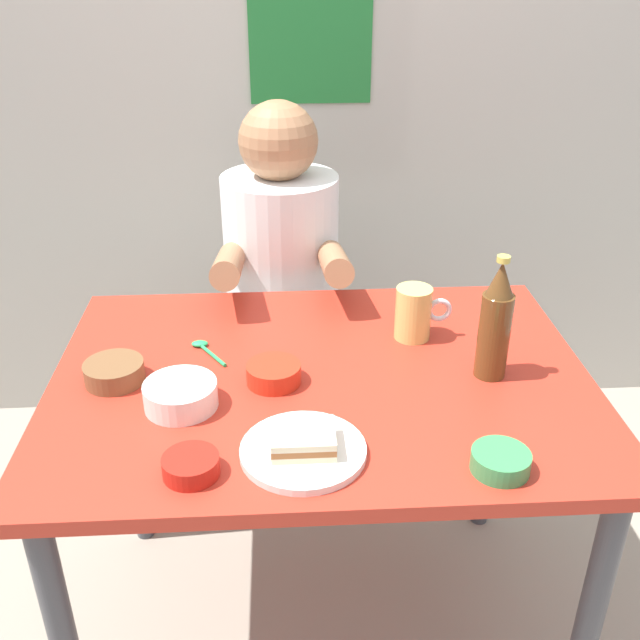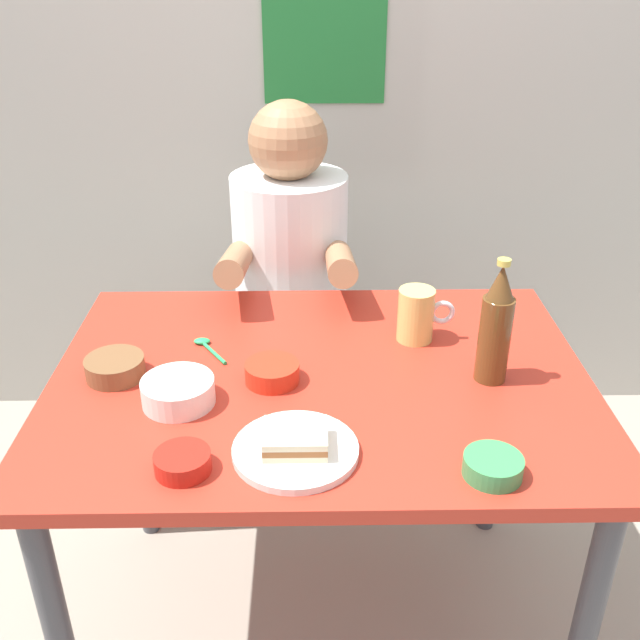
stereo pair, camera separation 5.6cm
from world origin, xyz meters
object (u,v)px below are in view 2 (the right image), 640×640
Objects in this scene: stool at (293,373)px; beer_mug at (417,315)px; person_seated at (290,249)px; sandwich at (295,439)px; plate_orange at (295,450)px; beer_bottle at (496,327)px; sambal_bowl_red at (183,461)px; dining_table at (320,412)px.

beer_mug reaches higher than stool.
person_seated reaches higher than beer_mug.
sandwich is 0.87× the size of beer_mug.
plate_orange is 0.02m from sandwich.
plate_orange is at bearing -123.07° from beer_mug.
beer_bottle is (0.13, -0.17, 0.06)m from beer_mug.
stool is 1.72× the size of beer_bottle.
sandwich reaches higher than sambal_bowl_red.
dining_table is 0.28m from plate_orange.
person_seated is at bearing 91.77° from plate_orange.
sandwich is (0.03, -0.89, 0.42)m from stool.
plate_orange is 2.29× the size of sambal_bowl_red.
sandwich is 0.19m from sambal_bowl_red.
person_seated is 0.88m from sandwich.
stool is 1.03m from sambal_bowl_red.
beer_mug reaches higher than dining_table.
stool is 0.72m from beer_mug.
plate_orange is at bearing -88.23° from person_seated.
dining_table is 10.00× the size of sandwich.
sandwich is (-0.00, 0.00, 0.02)m from plate_orange.
dining_table is at bearing 51.66° from sambal_bowl_red.
sandwich reaches higher than plate_orange.
plate_orange is at bearing -100.49° from dining_table.
sandwich is at bearing -88.23° from person_seated.
plate_orange is (0.03, -0.89, 0.40)m from stool.
person_seated is at bearing 80.05° from sambal_bowl_red.
sandwich is at bearing 12.40° from sambal_bowl_red.
person_seated reaches higher than dining_table.
person_seated is 3.27× the size of plate_orange.
beer_mug is at bearing -59.16° from stool.
sambal_bowl_red is at bearing -167.60° from sandwich.
person_seated reaches higher than beer_bottle.
dining_table is at bearing 79.51° from sandwich.
sambal_bowl_red reaches higher than plate_orange.
beer_bottle reaches higher than sambal_bowl_red.
sandwich is 0.46m from beer_bottle.
dining_table is at bearing -145.75° from beer_mug.
person_seated is 6.54× the size of sandwich.
stool is 4.69× the size of sambal_bowl_red.
sambal_bowl_red is at bearing -135.40° from beer_mug.
sandwich is (0.03, -0.87, 0.01)m from person_seated.
beer_mug is at bearing 56.93° from sandwich.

